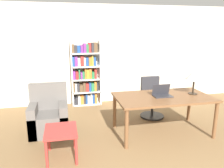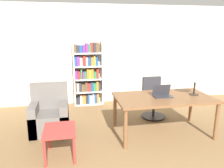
{
  "view_description": "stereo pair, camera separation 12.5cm",
  "coord_description": "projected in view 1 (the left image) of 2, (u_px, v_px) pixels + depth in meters",
  "views": [
    {
      "loc": [
        -1.39,
        -1.48,
        2.0
      ],
      "look_at": [
        -0.51,
        2.48,
        1.01
      ],
      "focal_mm": 35.0,
      "sensor_mm": 36.0,
      "label": 1
    },
    {
      "loc": [
        -1.27,
        -1.51,
        2.0
      ],
      "look_at": [
        -0.51,
        2.48,
        1.01
      ],
      "focal_mm": 35.0,
      "sensor_mm": 36.0,
      "label": 2
    }
  ],
  "objects": [
    {
      "name": "wall_back",
      "position": [
        114.0,
        55.0,
        6.15
      ],
      "size": [
        8.0,
        0.06,
        2.7
      ],
      "color": "beige",
      "rests_on": "ground_plane"
    },
    {
      "name": "desk",
      "position": [
        163.0,
        100.0,
        4.27
      ],
      "size": [
        1.86,
        1.02,
        0.76
      ],
      "color": "brown",
      "rests_on": "ground_plane"
    },
    {
      "name": "laptop",
      "position": [
        162.0,
        94.0,
        4.25
      ],
      "size": [
        0.36,
        0.23,
        0.23
      ],
      "color": "#2D2D33",
      "rests_on": "desk"
    },
    {
      "name": "table_lamp",
      "position": [
        194.0,
        75.0,
        4.31
      ],
      "size": [
        0.36,
        0.36,
        0.49
      ],
      "color": "#2D2319",
      "rests_on": "desk"
    },
    {
      "name": "office_chair",
      "position": [
        152.0,
        99.0,
        5.19
      ],
      "size": [
        0.56,
        0.56,
        0.94
      ],
      "color": "black",
      "rests_on": "ground_plane"
    },
    {
      "name": "side_table_blue",
      "position": [
        61.0,
        134.0,
        3.46
      ],
      "size": [
        0.5,
        0.6,
        0.48
      ],
      "color": "#B2332D",
      "rests_on": "ground_plane"
    },
    {
      "name": "armchair",
      "position": [
        49.0,
        117.0,
        4.39
      ],
      "size": [
        0.74,
        0.68,
        0.96
      ],
      "color": "#66605B",
      "rests_on": "ground_plane"
    },
    {
      "name": "bookshelf",
      "position": [
        85.0,
        75.0,
        5.91
      ],
      "size": [
        0.79,
        0.28,
        1.76
      ],
      "color": "white",
      "rests_on": "ground_plane"
    }
  ]
}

